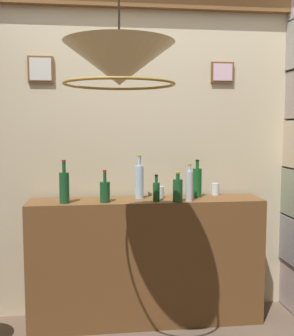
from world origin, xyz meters
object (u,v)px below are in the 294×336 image
object	(u,v)px
liquor_bottle_whiskey	(178,190)
glass_tumbler_rocks	(160,192)
liquor_bottle_brandy	(197,182)
glass_tumbler_highball	(215,189)
liquor_bottle_sherry	(156,191)
pendant_lamp	(119,65)
liquor_bottle_tequila	(105,191)
liquor_bottle_rum	(189,185)
liquor_bottle_port	(64,187)
liquor_bottle_bourbon	(139,181)

from	to	relation	value
liquor_bottle_whiskey	glass_tumbler_rocks	distance (m)	0.22
liquor_bottle_brandy	glass_tumbler_highball	xyz separation A→B (m)	(0.17, 0.08, -0.07)
liquor_bottle_sherry	pendant_lamp	distance (m)	1.17
liquor_bottle_tequila	liquor_bottle_rum	world-z (taller)	liquor_bottle_rum
liquor_bottle_sherry	glass_tumbler_highball	bearing A→B (deg)	22.96
liquor_bottle_rum	glass_tumbler_highball	bearing A→B (deg)	40.40
pendant_lamp	glass_tumbler_rocks	bearing A→B (deg)	68.04
glass_tumbler_rocks	pendant_lamp	size ratio (longest dim) A/B	0.15
liquor_bottle_sherry	liquor_bottle_brandy	size ratio (longest dim) A/B	0.68
liquor_bottle_port	pendant_lamp	size ratio (longest dim) A/B	0.51
liquor_bottle_port	liquor_bottle_whiskey	size ratio (longest dim) A/B	1.41
liquor_bottle_port	pendant_lamp	xyz separation A→B (m)	(0.36, -0.79, 0.77)
liquor_bottle_port	liquor_bottle_rum	size ratio (longest dim) A/B	1.13
liquor_bottle_rum	liquor_bottle_tequila	bearing A→B (deg)	178.39
liquor_bottle_tequila	glass_tumbler_rocks	xyz separation A→B (m)	(0.44, 0.13, -0.04)
liquor_bottle_port	liquor_bottle_whiskey	xyz separation A→B (m)	(0.84, -0.05, -0.03)
glass_tumbler_rocks	pendant_lamp	xyz separation A→B (m)	(-0.37, -0.92, 0.85)
liquor_bottle_sherry	liquor_bottle_bourbon	bearing A→B (deg)	130.20
liquor_bottle_sherry	liquor_bottle_whiskey	bearing A→B (deg)	-16.19
liquor_bottle_port	liquor_bottle_sherry	world-z (taller)	liquor_bottle_port
liquor_bottle_port	glass_tumbler_highball	distance (m)	1.23
liquor_bottle_brandy	pendant_lamp	world-z (taller)	pendant_lamp
liquor_bottle_sherry	pendant_lamp	size ratio (longest dim) A/B	0.32
liquor_bottle_sherry	liquor_bottle_brandy	xyz separation A→B (m)	(0.35, 0.15, 0.04)
liquor_bottle_sherry	glass_tumbler_highball	world-z (taller)	liquor_bottle_sherry
liquor_bottle_port	liquor_bottle_tequila	xyz separation A→B (m)	(0.30, 0.00, -0.04)
liquor_bottle_port	liquor_bottle_brandy	bearing A→B (deg)	7.69
liquor_bottle_brandy	pendant_lamp	xyz separation A→B (m)	(-0.67, -0.93, 0.77)
liquor_bottle_port	pendant_lamp	distance (m)	1.16
liquor_bottle_port	glass_tumbler_highball	bearing A→B (deg)	10.13
liquor_bottle_whiskey	liquor_bottle_tequila	bearing A→B (deg)	174.41
liquor_bottle_bourbon	glass_tumbler_rocks	xyz separation A→B (m)	(0.16, 0.00, -0.09)
liquor_bottle_sherry	pendant_lamp	bearing A→B (deg)	-112.32
liquor_bottle_bourbon	liquor_bottle_sherry	world-z (taller)	liquor_bottle_bourbon
liquor_bottle_whiskey	glass_tumbler_highball	size ratio (longest dim) A/B	2.32
liquor_bottle_port	liquor_bottle_rum	bearing A→B (deg)	-1.04
liquor_bottle_rum	glass_tumbler_highball	world-z (taller)	liquor_bottle_rum
liquor_bottle_bourbon	pendant_lamp	xyz separation A→B (m)	(-0.21, -0.92, 0.76)
liquor_bottle_tequila	liquor_bottle_whiskey	bearing A→B (deg)	-5.59
liquor_bottle_tequila	glass_tumbler_highball	size ratio (longest dim) A/B	2.48
liquor_bottle_whiskey	pendant_lamp	bearing A→B (deg)	-122.92
pendant_lamp	liquor_bottle_brandy	bearing A→B (deg)	54.05
liquor_bottle_tequila	glass_tumbler_rocks	size ratio (longest dim) A/B	2.59
liquor_bottle_rum	glass_tumbler_highball	xyz separation A→B (m)	(0.27, 0.23, -0.07)
liquor_bottle_bourbon	glass_tumbler_highball	size ratio (longest dim) A/B	3.50
liquor_bottle_port	glass_tumbler_rocks	bearing A→B (deg)	10.09
liquor_bottle_port	pendant_lamp	world-z (taller)	pendant_lamp
liquor_bottle_tequila	liquor_bottle_rum	bearing A→B (deg)	-1.61
liquor_bottle_tequila	liquor_bottle_brandy	distance (m)	0.75
liquor_bottle_whiskey	liquor_bottle_brandy	bearing A→B (deg)	44.33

